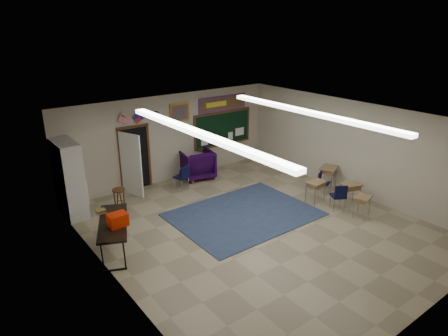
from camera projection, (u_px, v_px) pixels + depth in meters
floor at (257, 227)px, 10.89m from camera, size 9.00×9.00×0.00m
back_wall at (171, 138)px, 13.73m from camera, size 8.00×0.04×3.00m
front_wall at (430, 251)px, 7.01m from camera, size 8.00×0.04×3.00m
left_wall at (112, 220)px, 8.10m from camera, size 0.04×9.00×3.00m
right_wall at (353, 148)px, 12.64m from camera, size 0.04×9.00×3.00m
ceiling at (260, 120)px, 9.85m from camera, size 8.00×9.00×0.04m
area_rug at (244, 214)px, 11.60m from camera, size 4.00×3.00×0.02m
fluorescent_strips at (260, 122)px, 9.87m from camera, size 3.86×6.00×0.10m
doorway at (134, 160)px, 12.92m from camera, size 1.10×0.89×2.16m
chalkboard at (223, 129)px, 14.96m from camera, size 2.55×0.14×1.30m
bulletin_board at (223, 103)px, 14.62m from camera, size 2.10×0.05×0.55m
framed_art_print at (179, 113)px, 13.60m from camera, size 0.75×0.05×0.65m
wall_clock at (156, 116)px, 13.09m from camera, size 0.32×0.05×0.32m
wall_flags at (132, 116)px, 12.55m from camera, size 1.16×0.06×0.70m
storage_cabinet at (69, 179)px, 11.28m from camera, size 0.59×1.25×2.20m
wingback_armchair at (197, 164)px, 14.16m from camera, size 1.28×1.31×1.01m
student_chair_reading at (181, 177)px, 13.18m from camera, size 0.53×0.53×0.86m
student_chair_desk_a at (338, 197)px, 11.76m from camera, size 0.58×0.58×0.84m
student_chair_desk_b at (324, 183)px, 12.87m from camera, size 0.48×0.48×0.72m
student_desk_front_left at (315, 191)px, 12.25m from camera, size 0.61×0.48×0.70m
student_desk_front_right at (328, 177)px, 13.20m from camera, size 0.79×0.70×0.78m
student_desk_back_left at (362, 205)px, 11.36m from camera, size 0.62×0.54×0.63m
student_desk_back_right at (350, 193)px, 12.10m from camera, size 0.69×0.60×0.70m
folding_table at (114, 235)px, 9.63m from camera, size 1.39×2.04×1.11m
wooden_stool at (119, 199)px, 11.80m from camera, size 0.37×0.37×0.66m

